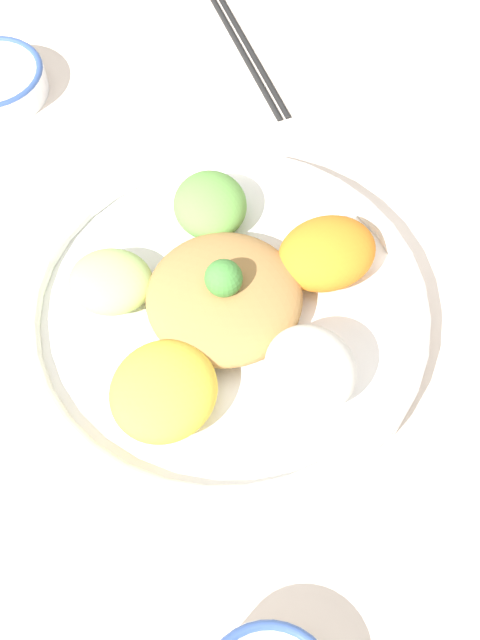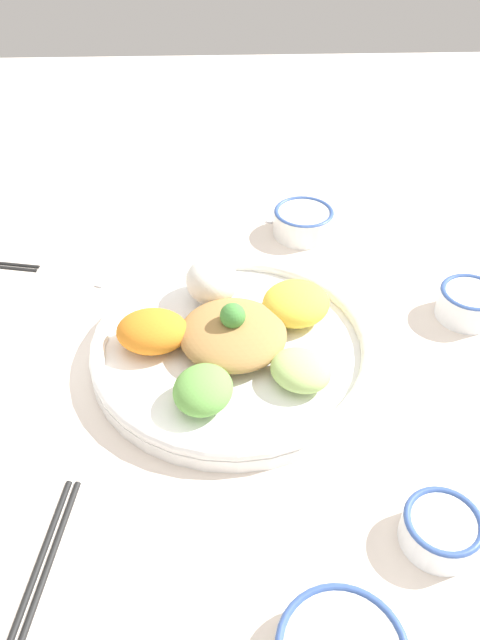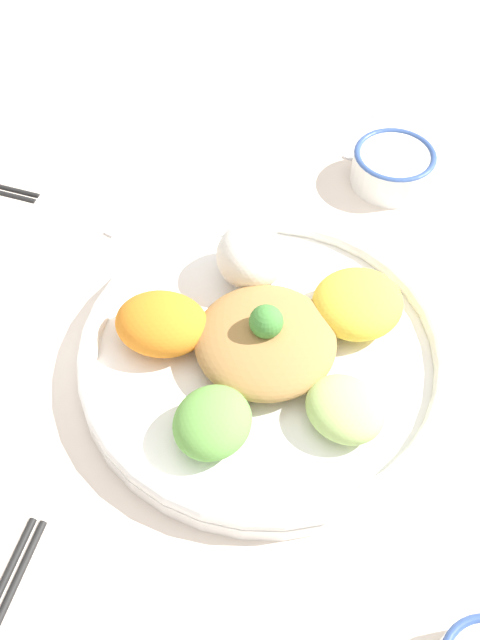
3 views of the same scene
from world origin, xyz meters
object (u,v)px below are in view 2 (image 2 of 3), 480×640
rice_bowl_plain (303,221)px  serving_spoon_main (288,198)px  sauce_bowl_red (441,528)px  salad_platter (233,341)px  sauce_bowl_dark (468,302)px  serving_spoon_extra (129,255)px  chopsticks_pair_far (34,588)px

rice_bowl_plain → serving_spoon_main: size_ratio=0.73×
serving_spoon_main → sauce_bowl_red: bearing=33.6°
salad_platter → sauce_bowl_red: (-0.28, -0.20, -0.00)m
sauce_bowl_dark → serving_spoon_extra: (0.17, 0.51, -0.02)m
sauce_bowl_red → rice_bowl_plain: size_ratio=0.80×
rice_bowl_plain → serving_spoon_main: bearing=7.1°
salad_platter → serving_spoon_main: bearing=-15.4°
serving_spoon_main → sauce_bowl_dark: bearing=59.7°
salad_platter → sauce_bowl_red: salad_platter is taller
salad_platter → serving_spoon_extra: size_ratio=2.80×
serving_spoon_main → serving_spoon_extra: (-0.18, 0.28, 0.00)m
sauce_bowl_dark → salad_platter: bearing=101.6°
sauce_bowl_red → sauce_bowl_dark: sauce_bowl_dark is taller
sauce_bowl_dark → serving_spoon_main: 0.41m
chopsticks_pair_far → serving_spoon_extra: chopsticks_pair_far is taller
rice_bowl_plain → chopsticks_pair_far: size_ratio=0.41×
chopsticks_pair_far → sauce_bowl_dark: bearing=-46.0°
chopsticks_pair_far → serving_spoon_main: bearing=-14.9°
sauce_bowl_red → rice_bowl_plain: (0.58, 0.07, 0.00)m
salad_platter → sauce_bowl_red: size_ratio=4.69×
rice_bowl_plain → salad_platter: bearing=156.5°
serving_spoon_main → serving_spoon_extra: same height
sauce_bowl_red → rice_bowl_plain: bearing=7.3°
rice_bowl_plain → serving_spoon_extra: rice_bowl_plain is taller
salad_platter → serving_spoon_main: size_ratio=2.73×
rice_bowl_plain → sauce_bowl_dark: bearing=-136.8°
salad_platter → serving_spoon_extra: bearing=34.6°
salad_platter → chopsticks_pair_far: bearing=147.8°
salad_platter → sauce_bowl_dark: 0.35m
salad_platter → rice_bowl_plain: 0.32m
chopsticks_pair_far → serving_spoon_extra: (0.56, -0.04, -0.00)m
chopsticks_pair_far → rice_bowl_plain: bearing=-19.9°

